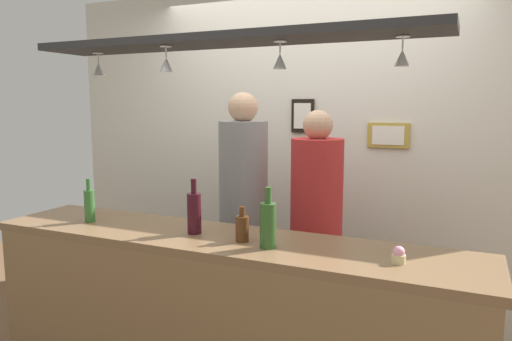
% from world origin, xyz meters
% --- Properties ---
extents(back_wall, '(4.40, 0.06, 2.60)m').
position_xyz_m(back_wall, '(0.00, 1.10, 1.30)').
color(back_wall, silver).
rests_on(back_wall, ground_plane).
extents(bar_counter, '(2.70, 0.55, 0.97)m').
position_xyz_m(bar_counter, '(0.00, -0.50, 0.66)').
color(bar_counter, brown).
rests_on(bar_counter, ground_plane).
extents(overhead_glass_rack, '(2.20, 0.36, 0.04)m').
position_xyz_m(overhead_glass_rack, '(0.00, -0.30, 1.99)').
color(overhead_glass_rack, black).
extents(hanging_wineglass_far_left, '(0.07, 0.07, 0.13)m').
position_xyz_m(hanging_wineglass_far_left, '(-0.87, -0.26, 1.88)').
color(hanging_wineglass_far_left, silver).
rests_on(hanging_wineglass_far_left, overhead_glass_rack).
extents(hanging_wineglass_left, '(0.07, 0.07, 0.13)m').
position_xyz_m(hanging_wineglass_left, '(-0.31, -0.37, 1.88)').
color(hanging_wineglass_left, silver).
rests_on(hanging_wineglass_left, overhead_glass_rack).
extents(hanging_wineglass_center_left, '(0.07, 0.07, 0.13)m').
position_xyz_m(hanging_wineglass_center_left, '(0.31, -0.31, 1.88)').
color(hanging_wineglass_center_left, silver).
rests_on(hanging_wineglass_center_left, overhead_glass_rack).
extents(hanging_wineglass_center, '(0.07, 0.07, 0.13)m').
position_xyz_m(hanging_wineglass_center, '(0.87, -0.24, 1.88)').
color(hanging_wineglass_center, silver).
rests_on(hanging_wineglass_center, overhead_glass_rack).
extents(person_left_grey_shirt, '(0.34, 0.34, 1.75)m').
position_xyz_m(person_left_grey_shirt, '(-0.25, 0.44, 1.06)').
color(person_left_grey_shirt, '#2D334C').
rests_on(person_left_grey_shirt, ground_plane).
extents(person_middle_red_shirt, '(0.34, 0.34, 1.63)m').
position_xyz_m(person_middle_red_shirt, '(0.28, 0.44, 0.98)').
color(person_middle_red_shirt, '#2D334C').
rests_on(person_middle_red_shirt, ground_plane).
extents(bottle_champagne_green, '(0.08, 0.08, 0.30)m').
position_xyz_m(bottle_champagne_green, '(0.30, -0.42, 1.09)').
color(bottle_champagne_green, '#2D5623').
rests_on(bottle_champagne_green, bar_counter).
extents(bottle_beer_green_import, '(0.06, 0.06, 0.26)m').
position_xyz_m(bottle_beer_green_import, '(-0.86, -0.39, 1.08)').
color(bottle_beer_green_import, '#336B2D').
rests_on(bottle_beer_green_import, bar_counter).
extents(bottle_beer_brown_stubby, '(0.07, 0.07, 0.18)m').
position_xyz_m(bottle_beer_brown_stubby, '(0.14, -0.38, 1.04)').
color(bottle_beer_brown_stubby, '#512D14').
rests_on(bottle_beer_brown_stubby, bar_counter).
extents(bottle_wine_dark_red, '(0.08, 0.08, 0.30)m').
position_xyz_m(bottle_wine_dark_red, '(-0.16, -0.35, 1.09)').
color(bottle_wine_dark_red, '#380F19').
rests_on(bottle_wine_dark_red, bar_counter).
extents(cupcake, '(0.06, 0.06, 0.08)m').
position_xyz_m(cupcake, '(0.91, -0.40, 1.01)').
color(cupcake, beige).
rests_on(cupcake, bar_counter).
extents(picture_frame_crest, '(0.18, 0.02, 0.26)m').
position_xyz_m(picture_frame_crest, '(-0.03, 1.06, 1.58)').
color(picture_frame_crest, black).
rests_on(picture_frame_crest, back_wall).
extents(picture_frame_lower_pair, '(0.30, 0.02, 0.18)m').
position_xyz_m(picture_frame_lower_pair, '(0.63, 1.06, 1.44)').
color(picture_frame_lower_pair, '#B29338').
rests_on(picture_frame_lower_pair, back_wall).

